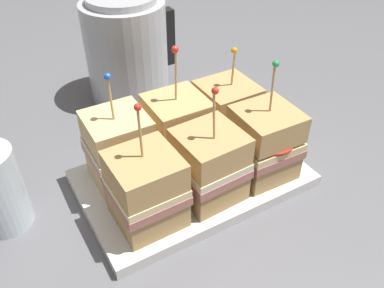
# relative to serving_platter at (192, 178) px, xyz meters

# --- Properties ---
(ground_plane) EXTENTS (6.00, 6.00, 0.00)m
(ground_plane) POSITION_rel_serving_platter_xyz_m (0.00, 0.00, -0.01)
(ground_plane) COLOR slate
(serving_platter) EXTENTS (0.33, 0.21, 0.02)m
(serving_platter) POSITION_rel_serving_platter_xyz_m (0.00, 0.00, 0.00)
(serving_platter) COLOR silver
(serving_platter) RESTS_ON ground_plane
(sandwich_front_left) EXTENTS (0.09, 0.09, 0.18)m
(sandwich_front_left) POSITION_rel_serving_platter_xyz_m (-0.09, -0.05, 0.06)
(sandwich_front_left) COLOR tan
(sandwich_front_left) RESTS_ON serving_platter
(sandwich_front_center) EXTENTS (0.09, 0.09, 0.18)m
(sandwich_front_center) POSITION_rel_serving_platter_xyz_m (-0.00, -0.05, 0.06)
(sandwich_front_center) COLOR tan
(sandwich_front_center) RESTS_ON serving_platter
(sandwich_front_right) EXTENTS (0.09, 0.09, 0.18)m
(sandwich_front_right) POSITION_rel_serving_platter_xyz_m (0.09, -0.05, 0.06)
(sandwich_front_right) COLOR tan
(sandwich_front_right) RESTS_ON serving_platter
(sandwich_back_left) EXTENTS (0.09, 0.09, 0.18)m
(sandwich_back_left) POSITION_rel_serving_platter_xyz_m (-0.09, 0.05, 0.06)
(sandwich_back_left) COLOR #DBB77A
(sandwich_back_left) RESTS_ON serving_platter
(sandwich_back_center) EXTENTS (0.09, 0.09, 0.19)m
(sandwich_back_center) POSITION_rel_serving_platter_xyz_m (0.00, 0.04, 0.06)
(sandwich_back_center) COLOR tan
(sandwich_back_center) RESTS_ON serving_platter
(sandwich_back_right) EXTENTS (0.09, 0.09, 0.17)m
(sandwich_back_right) POSITION_rel_serving_platter_xyz_m (0.09, 0.05, 0.06)
(sandwich_back_right) COLOR tan
(sandwich_back_right) RESTS_ON serving_platter
(kettle_steel) EXTENTS (0.18, 0.16, 0.22)m
(kettle_steel) POSITION_rel_serving_platter_xyz_m (0.03, 0.29, 0.09)
(kettle_steel) COLOR #B7BABF
(kettle_steel) RESTS_ON ground_plane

